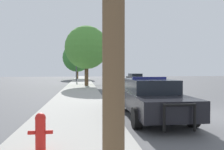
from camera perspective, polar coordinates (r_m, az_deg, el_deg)
name	(u,v)px	position (r m, az deg, el deg)	size (l,w,h in m)	color
ground_plane	(210,116)	(9.29, 24.13, -9.79)	(110.00, 110.00, 0.00)	#565659
sidewalk_left	(75,118)	(7.95, -9.71, -11.08)	(3.00, 110.00, 0.13)	#A3A099
police_car	(150,97)	(8.37, 10.00, -5.69)	(2.09, 5.07, 1.51)	black
fire_hydrant	(40,131)	(4.71, -18.18, -13.74)	(0.48, 0.21, 0.78)	red
traffic_light	(88,58)	(33.23, -6.34, 4.32)	(4.20, 0.35, 4.78)	#424247
car_background_distant	(115,76)	(42.90, 0.68, -0.16)	(2.13, 4.04, 1.38)	slate
car_background_oncoming	(135,78)	(29.81, 6.14, -0.79)	(2.01, 4.27, 1.32)	black
tree_sidewalk_mid	(86,48)	(23.34, -6.69, 7.12)	(4.55, 4.55, 6.32)	#4C3823
tree_sidewalk_far	(77,57)	(43.32, -9.11, 4.55)	(5.62, 5.62, 6.97)	brown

